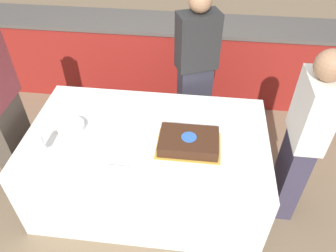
{
  "coord_description": "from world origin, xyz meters",
  "views": [
    {
      "loc": [
        0.38,
        -1.83,
        2.47
      ],
      "look_at": [
        0.17,
        0.0,
        0.83
      ],
      "focal_mm": 35.0,
      "sensor_mm": 36.0,
      "label": 1
    }
  ],
  "objects": [
    {
      "name": "ground_plane",
      "position": [
        0.0,
        0.0,
        0.0
      ],
      "size": [
        14.0,
        14.0,
        0.0
      ],
      "primitive_type": "plane",
      "color": "#7A664C"
    },
    {
      "name": "utensil_pile",
      "position": [
        -0.15,
        -0.41,
        0.74
      ],
      "size": [
        0.15,
        0.09,
        0.02
      ],
      "color": "white",
      "rests_on": "dining_table"
    },
    {
      "name": "person_seated_right",
      "position": [
        1.16,
        0.0,
        0.79
      ],
      "size": [
        0.2,
        0.38,
        1.53
      ],
      "rotation": [
        0.0,
        0.0,
        -1.57
      ],
      "color": "#383347",
      "rests_on": "ground_plane"
    },
    {
      "name": "person_seated_left",
      "position": [
        -1.16,
        0.0,
        0.83
      ],
      "size": [
        0.2,
        0.42,
        1.62
      ],
      "rotation": [
        0.0,
        0.0,
        1.57
      ],
      "color": "#4C4238",
      "rests_on": "ground_plane"
    },
    {
      "name": "person_cutting_cake",
      "position": [
        0.33,
        0.77,
        0.82
      ],
      "size": [
        0.41,
        0.32,
        1.59
      ],
      "rotation": [
        0.0,
        0.0,
        -2.74
      ],
      "color": "#282833",
      "rests_on": "ground_plane"
    },
    {
      "name": "side_plate_near_cake",
      "position": [
        0.37,
        0.22,
        0.73
      ],
      "size": [
        0.2,
        0.2,
        0.0
      ],
      "color": "white",
      "rests_on": "dining_table"
    },
    {
      "name": "dining_table",
      "position": [
        0.0,
        0.0,
        0.36
      ],
      "size": [
        1.88,
        1.1,
        0.73
      ],
      "color": "silver",
      "rests_on": "ground_plane"
    },
    {
      "name": "wine_glass",
      "position": [
        -0.71,
        -0.3,
        0.85
      ],
      "size": [
        0.06,
        0.06,
        0.18
      ],
      "color": "white",
      "rests_on": "dining_table"
    },
    {
      "name": "plate_stack",
      "position": [
        -0.6,
        -0.02,
        0.76
      ],
      "size": [
        0.21,
        0.21,
        0.06
      ],
      "color": "white",
      "rests_on": "dining_table"
    },
    {
      "name": "cake",
      "position": [
        0.33,
        -0.09,
        0.77
      ],
      "size": [
        0.48,
        0.33,
        0.09
      ],
      "color": "gold",
      "rests_on": "dining_table"
    },
    {
      "name": "back_counter",
      "position": [
        0.0,
        1.63,
        0.46
      ],
      "size": [
        4.4,
        0.58,
        0.92
      ],
      "color": "maroon",
      "rests_on": "ground_plane"
    }
  ]
}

